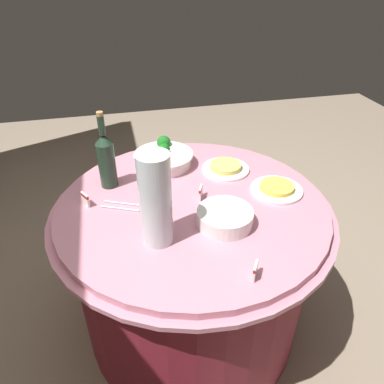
{
  "coord_description": "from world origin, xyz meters",
  "views": [
    {
      "loc": [
        -1.19,
        0.28,
        1.6
      ],
      "look_at": [
        0.0,
        0.0,
        0.79
      ],
      "focal_mm": 34.15,
      "sensor_mm": 36.0,
      "label": 1
    }
  ],
  "objects_px": {
    "label_placard_front": "(255,270)",
    "label_placard_rear": "(85,199)",
    "food_plate_noodles": "(226,168)",
    "label_placard_mid": "(201,192)",
    "plate_stack": "(225,217)",
    "broccoli_bowl": "(163,157)",
    "wine_bottle": "(106,159)",
    "serving_tongs": "(123,206)",
    "decorative_fruit_vase": "(156,205)",
    "food_plate_fried_egg": "(277,189)"
  },
  "relations": [
    {
      "from": "label_placard_front",
      "to": "food_plate_fried_egg",
      "type": "bearing_deg",
      "value": -31.69
    },
    {
      "from": "decorative_fruit_vase",
      "to": "label_placard_front",
      "type": "height_order",
      "value": "decorative_fruit_vase"
    },
    {
      "from": "serving_tongs",
      "to": "label_placard_front",
      "type": "xyz_separation_m",
      "value": [
        -0.47,
        -0.37,
        0.03
      ]
    },
    {
      "from": "plate_stack",
      "to": "label_placard_mid",
      "type": "height_order",
      "value": "plate_stack"
    },
    {
      "from": "broccoli_bowl",
      "to": "food_plate_noodles",
      "type": "xyz_separation_m",
      "value": [
        -0.12,
        -0.28,
        -0.03
      ]
    },
    {
      "from": "wine_bottle",
      "to": "label_placard_mid",
      "type": "bearing_deg",
      "value": -117.5
    },
    {
      "from": "label_placard_front",
      "to": "label_placard_rear",
      "type": "bearing_deg",
      "value": 44.92
    },
    {
      "from": "plate_stack",
      "to": "serving_tongs",
      "type": "height_order",
      "value": "plate_stack"
    },
    {
      "from": "serving_tongs",
      "to": "food_plate_noodles",
      "type": "bearing_deg",
      "value": -68.98
    },
    {
      "from": "serving_tongs",
      "to": "label_placard_front",
      "type": "distance_m",
      "value": 0.61
    },
    {
      "from": "broccoli_bowl",
      "to": "wine_bottle",
      "type": "bearing_deg",
      "value": 115.82
    },
    {
      "from": "serving_tongs",
      "to": "label_placard_rear",
      "type": "height_order",
      "value": "label_placard_rear"
    },
    {
      "from": "broccoli_bowl",
      "to": "label_placard_rear",
      "type": "xyz_separation_m",
      "value": [
        -0.26,
        0.36,
        -0.01
      ]
    },
    {
      "from": "decorative_fruit_vase",
      "to": "label_placard_front",
      "type": "bearing_deg",
      "value": -132.61
    },
    {
      "from": "serving_tongs",
      "to": "food_plate_fried_egg",
      "type": "xyz_separation_m",
      "value": [
        -0.03,
        -0.65,
        0.01
      ]
    },
    {
      "from": "serving_tongs",
      "to": "decorative_fruit_vase",
      "type": "bearing_deg",
      "value": -154.95
    },
    {
      "from": "decorative_fruit_vase",
      "to": "label_placard_rear",
      "type": "relative_size",
      "value": 6.18
    },
    {
      "from": "food_plate_noodles",
      "to": "label_placard_rear",
      "type": "relative_size",
      "value": 4.0
    },
    {
      "from": "label_placard_front",
      "to": "label_placard_rear",
      "type": "distance_m",
      "value": 0.73
    },
    {
      "from": "food_plate_noodles",
      "to": "label_placard_mid",
      "type": "xyz_separation_m",
      "value": [
        -0.2,
        0.17,
        0.02
      ]
    },
    {
      "from": "label_placard_front",
      "to": "label_placard_rear",
      "type": "height_order",
      "value": "same"
    },
    {
      "from": "food_plate_noodles",
      "to": "label_placard_rear",
      "type": "xyz_separation_m",
      "value": [
        -0.14,
        0.63,
        0.02
      ]
    },
    {
      "from": "food_plate_fried_egg",
      "to": "wine_bottle",
      "type": "bearing_deg",
      "value": 72.9
    },
    {
      "from": "wine_bottle",
      "to": "serving_tongs",
      "type": "xyz_separation_m",
      "value": [
        -0.18,
        -0.04,
        -0.12
      ]
    },
    {
      "from": "wine_bottle",
      "to": "plate_stack",
      "type": "bearing_deg",
      "value": -132.59
    },
    {
      "from": "food_plate_fried_egg",
      "to": "label_placard_mid",
      "type": "bearing_deg",
      "value": 85.81
    },
    {
      "from": "food_plate_fried_egg",
      "to": "label_placard_mid",
      "type": "xyz_separation_m",
      "value": [
        0.02,
        0.33,
        0.02
      ]
    },
    {
      "from": "label_placard_front",
      "to": "label_placard_rear",
      "type": "xyz_separation_m",
      "value": [
        0.52,
        0.52,
        0.0
      ]
    },
    {
      "from": "serving_tongs",
      "to": "label_placard_mid",
      "type": "xyz_separation_m",
      "value": [
        -0.01,
        -0.32,
        0.03
      ]
    },
    {
      "from": "serving_tongs",
      "to": "wine_bottle",
      "type": "bearing_deg",
      "value": 13.99
    },
    {
      "from": "plate_stack",
      "to": "decorative_fruit_vase",
      "type": "relative_size",
      "value": 0.62
    },
    {
      "from": "serving_tongs",
      "to": "food_plate_noodles",
      "type": "height_order",
      "value": "food_plate_noodles"
    },
    {
      "from": "broccoli_bowl",
      "to": "wine_bottle",
      "type": "relative_size",
      "value": 0.83
    },
    {
      "from": "label_placard_rear",
      "to": "broccoli_bowl",
      "type": "bearing_deg",
      "value": -54.12
    },
    {
      "from": "plate_stack",
      "to": "label_placard_front",
      "type": "xyz_separation_m",
      "value": [
        -0.28,
        -0.01,
        0.0
      ]
    },
    {
      "from": "broccoli_bowl",
      "to": "label_placard_mid",
      "type": "height_order",
      "value": "broccoli_bowl"
    },
    {
      "from": "label_placard_rear",
      "to": "decorative_fruit_vase",
      "type": "bearing_deg",
      "value": -137.51
    },
    {
      "from": "decorative_fruit_vase",
      "to": "label_placard_mid",
      "type": "relative_size",
      "value": 6.18
    },
    {
      "from": "plate_stack",
      "to": "label_placard_mid",
      "type": "relative_size",
      "value": 3.82
    },
    {
      "from": "plate_stack",
      "to": "serving_tongs",
      "type": "distance_m",
      "value": 0.41
    },
    {
      "from": "label_placard_mid",
      "to": "wine_bottle",
      "type": "bearing_deg",
      "value": 62.5
    },
    {
      "from": "label_placard_front",
      "to": "plate_stack",
      "type": "bearing_deg",
      "value": 2.36
    },
    {
      "from": "decorative_fruit_vase",
      "to": "food_plate_fried_egg",
      "type": "distance_m",
      "value": 0.59
    },
    {
      "from": "label_placard_front",
      "to": "broccoli_bowl",
      "type": "bearing_deg",
      "value": 11.81
    },
    {
      "from": "plate_stack",
      "to": "label_placard_front",
      "type": "bearing_deg",
      "value": -177.64
    },
    {
      "from": "broccoli_bowl",
      "to": "plate_stack",
      "type": "xyz_separation_m",
      "value": [
        -0.5,
        -0.15,
        -0.01
      ]
    },
    {
      "from": "plate_stack",
      "to": "label_placard_mid",
      "type": "xyz_separation_m",
      "value": [
        0.19,
        0.05,
        0.0
      ]
    },
    {
      "from": "wine_bottle",
      "to": "food_plate_noodles",
      "type": "distance_m",
      "value": 0.54
    },
    {
      "from": "food_plate_noodles",
      "to": "label_placard_front",
      "type": "distance_m",
      "value": 0.67
    },
    {
      "from": "plate_stack",
      "to": "food_plate_fried_egg",
      "type": "relative_size",
      "value": 0.95
    }
  ]
}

